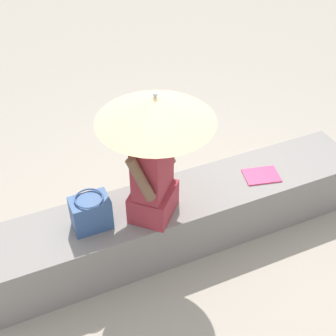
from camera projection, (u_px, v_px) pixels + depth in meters
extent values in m
plane|color=#9E9384|center=(181.00, 237.00, 3.83)|extent=(14.00, 14.00, 0.00)
cube|color=gray|center=(181.00, 217.00, 3.68)|extent=(3.09, 0.54, 0.47)
cube|color=#992D38|center=(153.00, 201.00, 3.32)|extent=(0.44, 0.44, 0.22)
cube|color=#992D38|center=(152.00, 164.00, 3.10)|extent=(0.37, 0.37, 0.48)
sphere|color=brown|center=(151.00, 122.00, 2.88)|extent=(0.20, 0.20, 0.20)
cylinder|color=brown|center=(163.00, 144.00, 3.23)|extent=(0.19, 0.19, 0.32)
cylinder|color=brown|center=(141.00, 179.00, 2.94)|extent=(0.19, 0.19, 0.32)
cylinder|color=#B7B7BC|center=(156.00, 158.00, 3.11)|extent=(0.02, 0.02, 0.96)
cone|color=#DBBC7F|center=(155.00, 109.00, 2.86)|extent=(0.78, 0.78, 0.18)
sphere|color=#B7B7BC|center=(155.00, 95.00, 2.80)|extent=(0.03, 0.03, 0.03)
cube|color=#335184|center=(91.00, 213.00, 3.21)|extent=(0.27, 0.18, 0.25)
torus|color=#335184|center=(89.00, 198.00, 3.12)|extent=(0.20, 0.20, 0.01)
cube|color=#D83866|center=(261.00, 176.00, 3.71)|extent=(0.32, 0.26, 0.01)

